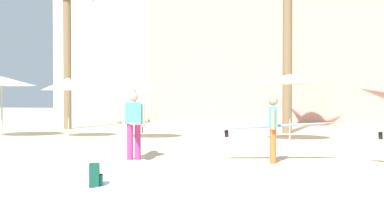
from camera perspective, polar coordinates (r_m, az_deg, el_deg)
hotel_pink at (r=36.76m, az=14.08°, el=8.92°), size 21.87×9.19×13.10m
cafe_umbrella_0 at (r=19.37m, az=10.79°, el=3.17°), size 2.51×2.51×2.48m
cafe_umbrella_1 at (r=21.15m, az=-13.50°, el=2.58°), size 2.14×2.14×2.38m
cafe_umbrella_3 at (r=22.26m, az=-20.30°, el=2.81°), size 2.72×2.72×2.46m
cafe_umbrella_4 at (r=20.04m, az=-6.30°, el=2.53°), size 2.29×2.29×2.27m
beach_towel at (r=9.72m, az=-6.29°, el=-8.48°), size 1.85×0.84×0.01m
backpack at (r=9.70m, az=-10.67°, el=-7.34°), size 0.32×0.35×0.42m
person_mid_right at (r=13.08m, az=8.99°, el=-2.00°), size 3.04×1.09×1.66m
person_far_right at (r=13.65m, az=-6.29°, el=-1.70°), size 0.88×2.63×1.76m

